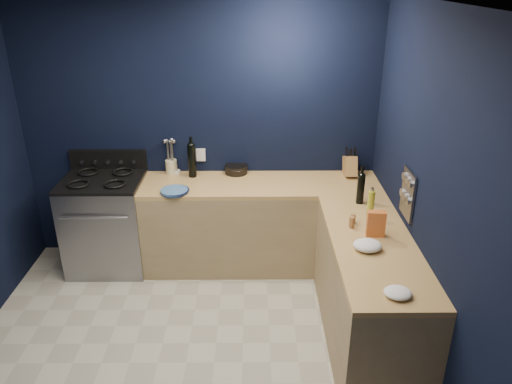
{
  "coord_description": "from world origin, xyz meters",
  "views": [
    {
      "loc": [
        0.52,
        -2.95,
        2.78
      ],
      "look_at": [
        0.55,
        1.0,
        1.0
      ],
      "focal_mm": 34.66,
      "sensor_mm": 36.0,
      "label": 1
    }
  ],
  "objects_px": {
    "gas_range": "(108,224)",
    "knife_block": "(350,166)",
    "crouton_bag": "(376,224)",
    "plate_stack": "(174,191)",
    "utensil_crock": "(171,167)"
  },
  "relations": [
    {
      "from": "utensil_crock",
      "to": "knife_block",
      "type": "relative_size",
      "value": 0.71
    },
    {
      "from": "gas_range",
      "to": "crouton_bag",
      "type": "relative_size",
      "value": 4.47
    },
    {
      "from": "knife_block",
      "to": "plate_stack",
      "type": "bearing_deg",
      "value": -169.34
    },
    {
      "from": "gas_range",
      "to": "utensil_crock",
      "type": "distance_m",
      "value": 0.86
    },
    {
      "from": "knife_block",
      "to": "crouton_bag",
      "type": "relative_size",
      "value": 0.97
    },
    {
      "from": "plate_stack",
      "to": "knife_block",
      "type": "xyz_separation_m",
      "value": [
        1.69,
        0.41,
        0.08
      ]
    },
    {
      "from": "crouton_bag",
      "to": "knife_block",
      "type": "bearing_deg",
      "value": 94.32
    },
    {
      "from": "utensil_crock",
      "to": "knife_block",
      "type": "height_order",
      "value": "knife_block"
    },
    {
      "from": "plate_stack",
      "to": "knife_block",
      "type": "height_order",
      "value": "knife_block"
    },
    {
      "from": "plate_stack",
      "to": "utensil_crock",
      "type": "bearing_deg",
      "value": 101.1
    },
    {
      "from": "gas_range",
      "to": "knife_block",
      "type": "height_order",
      "value": "knife_block"
    },
    {
      "from": "plate_stack",
      "to": "knife_block",
      "type": "distance_m",
      "value": 1.74
    },
    {
      "from": "utensil_crock",
      "to": "knife_block",
      "type": "xyz_separation_m",
      "value": [
        1.79,
        -0.07,
        0.03
      ]
    },
    {
      "from": "gas_range",
      "to": "plate_stack",
      "type": "height_order",
      "value": "plate_stack"
    },
    {
      "from": "gas_range",
      "to": "knife_block",
      "type": "bearing_deg",
      "value": 4.7
    }
  ]
}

